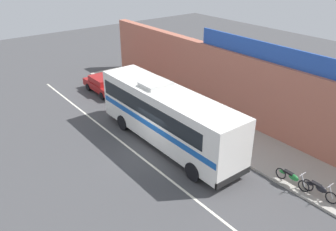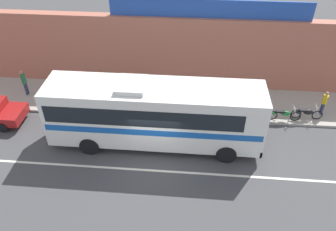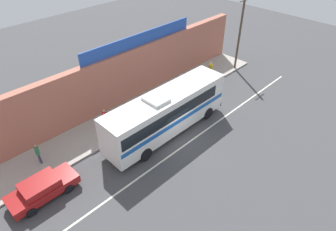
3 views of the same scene
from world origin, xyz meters
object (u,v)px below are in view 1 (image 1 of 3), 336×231
object	(u,v)px
motorcycle_orange	(292,177)
pedestrian_far_right	(182,97)
intercity_bus	(166,114)
motorcycle_green	(319,189)
pedestrian_by_curb	(139,76)
parked_car	(103,84)

from	to	relation	value
motorcycle_orange	pedestrian_far_right	distance (m)	10.56
motorcycle_orange	pedestrian_far_right	xyz separation A→B (m)	(-10.44, 1.49, 0.56)
intercity_bus	motorcycle_green	size ratio (longest dim) A/B	6.00
intercity_bus	pedestrian_by_curb	world-z (taller)	intercity_bus
motorcycle_orange	parked_car	bearing A→B (deg)	-175.25
motorcycle_green	pedestrian_far_right	distance (m)	11.89
motorcycle_green	pedestrian_far_right	xyz separation A→B (m)	(-11.81, 1.25, 0.56)
intercity_bus	parked_car	xyz separation A→B (m)	(-9.92, 0.96, -1.33)
intercity_bus	motorcycle_orange	size ratio (longest dim) A/B	5.66
parked_car	pedestrian_by_curb	xyz separation A→B (m)	(1.14, 2.81, 0.41)
motorcycle_orange	pedestrian_by_curb	xyz separation A→B (m)	(-16.12, 1.38, 0.58)
parked_car	motorcycle_green	world-z (taller)	parked_car
pedestrian_by_curb	motorcycle_green	bearing A→B (deg)	-3.73
motorcycle_green	pedestrian_by_curb	bearing A→B (deg)	176.27
pedestrian_far_right	intercity_bus	bearing A→B (deg)	-51.36
pedestrian_by_curb	parked_car	bearing A→B (deg)	-112.07
motorcycle_orange	motorcycle_green	bearing A→B (deg)	9.93
intercity_bus	pedestrian_far_right	world-z (taller)	intercity_bus
motorcycle_orange	pedestrian_far_right	world-z (taller)	pedestrian_far_right
motorcycle_orange	pedestrian_by_curb	distance (m)	16.19
motorcycle_orange	pedestrian_by_curb	size ratio (longest dim) A/B	1.14
intercity_bus	pedestrian_by_curb	bearing A→B (deg)	156.76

